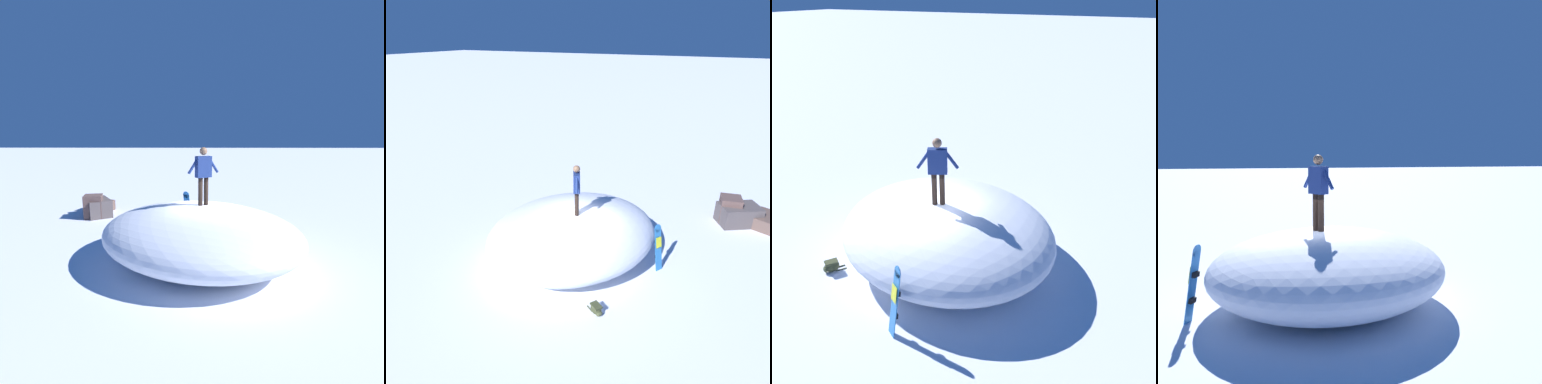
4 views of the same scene
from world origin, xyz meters
TOP-DOWN VIEW (x-y plane):
  - ground at (0.00, 0.00)m, footprint 240.00×240.00m
  - snow_mound at (0.47, -0.55)m, footprint 7.72×8.10m
  - snowboarder_standing at (0.26, -0.45)m, footprint 0.57×0.99m
  - snowboard_primary_upright at (-2.55, -1.05)m, footprint 0.40×0.40m
  - backpack_near at (-1.55, 1.84)m, footprint 0.61×0.49m
  - rock_outcrop at (-5.01, -5.72)m, footprint 2.69×1.94m

SIDE VIEW (x-z plane):
  - ground at x=0.00m, z-range 0.00..0.00m
  - backpack_near at x=-1.55m, z-range 0.00..0.31m
  - rock_outcrop at x=-5.01m, z-range -0.14..0.99m
  - snowboard_primary_upright at x=-2.55m, z-range 0.03..1.73m
  - snow_mound at x=0.47m, z-range 0.00..1.76m
  - snowboarder_standing at x=0.26m, z-range 1.91..3.70m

